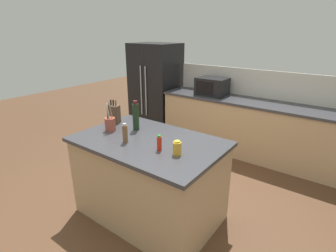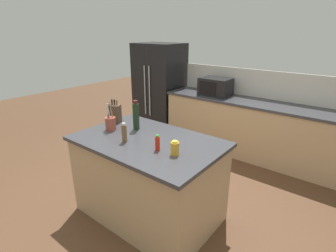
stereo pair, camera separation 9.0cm
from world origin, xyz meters
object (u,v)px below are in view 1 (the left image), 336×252
object	(u,v)px
hot_sauce_bottle	(159,143)
wine_bottle	(136,116)
honey_jar	(177,148)
refrigerator	(156,88)
pepper_grinder	(125,133)
utensil_crock	(110,124)
microwave	(212,86)
knife_block	(114,114)

from	to	relation	value
hot_sauce_bottle	wine_bottle	bearing A→B (deg)	153.53
hot_sauce_bottle	honey_jar	xyz separation A→B (m)	(0.19, 0.02, -0.01)
refrigerator	pepper_grinder	xyz separation A→B (m)	(1.57, -2.43, 0.15)
utensil_crock	hot_sauce_bottle	distance (m)	0.78
hot_sauce_bottle	honey_jar	world-z (taller)	hot_sauce_bottle
microwave	wine_bottle	distance (m)	2.05
hot_sauce_bottle	pepper_grinder	distance (m)	0.40
pepper_grinder	refrigerator	bearing A→B (deg)	122.86
wine_bottle	utensil_crock	bearing A→B (deg)	-137.12
knife_block	honey_jar	xyz separation A→B (m)	(1.12, -0.27, -0.05)
pepper_grinder	microwave	bearing A→B (deg)	96.16
refrigerator	utensil_crock	size ratio (longest dim) A/B	5.54
honey_jar	pepper_grinder	xyz separation A→B (m)	(-0.59, -0.08, 0.03)
microwave	pepper_grinder	world-z (taller)	microwave
utensil_crock	honey_jar	distance (m)	0.96
honey_jar	knife_block	bearing A→B (deg)	166.68
refrigerator	pepper_grinder	world-z (taller)	refrigerator
knife_block	hot_sauce_bottle	xyz separation A→B (m)	(0.93, -0.29, -0.04)
utensil_crock	hot_sauce_bottle	xyz separation A→B (m)	(0.77, -0.08, -0.01)
refrigerator	microwave	distance (m)	1.33
refrigerator	utensil_crock	distance (m)	2.60
utensil_crock	honey_jar	bearing A→B (deg)	-3.22
refrigerator	wine_bottle	size ratio (longest dim) A/B	5.19
refrigerator	microwave	world-z (taller)	refrigerator
pepper_grinder	wine_bottle	bearing A→B (deg)	115.63
utensil_crock	wine_bottle	xyz separation A→B (m)	(0.21, 0.20, 0.08)
microwave	pepper_grinder	size ratio (longest dim) A/B	2.53
wine_bottle	knife_block	bearing A→B (deg)	178.09
utensil_crock	pepper_grinder	xyz separation A→B (m)	(0.38, -0.14, 0.01)
utensil_crock	honey_jar	size ratio (longest dim) A/B	2.31
refrigerator	wine_bottle	distance (m)	2.54
microwave	honey_jar	distance (m)	2.45
knife_block	honey_jar	distance (m)	1.16
microwave	pepper_grinder	bearing A→B (deg)	-83.84
knife_block	utensil_crock	xyz separation A→B (m)	(0.16, -0.21, -0.03)
microwave	pepper_grinder	distance (m)	2.40
honey_jar	utensil_crock	bearing A→B (deg)	176.78
refrigerator	hot_sauce_bottle	world-z (taller)	refrigerator
honey_jar	wine_bottle	world-z (taller)	wine_bottle
refrigerator	wine_bottle	xyz separation A→B (m)	(1.41, -2.10, 0.21)
utensil_crock	wine_bottle	distance (m)	0.30
pepper_grinder	utensil_crock	bearing A→B (deg)	160.15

